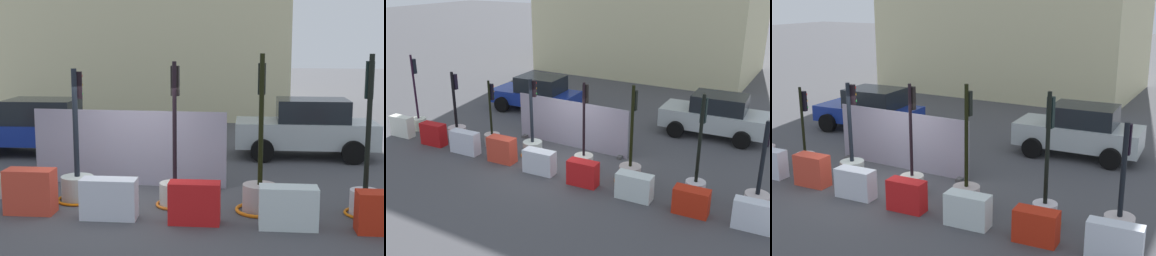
# 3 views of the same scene
# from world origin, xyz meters

# --- Properties ---
(ground_plane) EXTENTS (120.00, 120.00, 0.00)m
(ground_plane) POSITION_xyz_m (0.00, 0.00, 0.00)
(ground_plane) COLOR #46464A
(traffic_light_2) EXTENTS (0.60, 0.60, 2.57)m
(traffic_light_2) POSITION_xyz_m (-3.00, 0.21, 0.47)
(traffic_light_2) COLOR beige
(traffic_light_2) RESTS_ON ground_plane
(traffic_light_3) EXTENTS (0.91, 0.91, 2.88)m
(traffic_light_3) POSITION_xyz_m (-1.05, 0.16, 0.48)
(traffic_light_3) COLOR silver
(traffic_light_3) RESTS_ON ground_plane
(traffic_light_4) EXTENTS (0.82, 0.82, 3.04)m
(traffic_light_4) POSITION_xyz_m (1.11, 0.13, 0.46)
(traffic_light_4) COLOR silver
(traffic_light_4) RESTS_ON ground_plane
(traffic_light_5) EXTENTS (1.00, 1.00, 3.21)m
(traffic_light_5) POSITION_xyz_m (2.90, -0.01, 0.45)
(traffic_light_5) COLOR #BAA9A6
(traffic_light_5) RESTS_ON ground_plane
(traffic_light_6) EXTENTS (0.81, 0.81, 3.21)m
(traffic_light_6) POSITION_xyz_m (4.99, 0.09, 0.58)
(traffic_light_6) COLOR silver
(traffic_light_6) RESTS_ON ground_plane
(traffic_light_7) EXTENTS (0.90, 0.90, 2.70)m
(traffic_light_7) POSITION_xyz_m (6.72, 0.13, 0.45)
(traffic_light_7) COLOR beige
(traffic_light_7) RESTS_ON ground_plane
(construction_barrier_3) EXTENTS (1.01, 0.53, 0.91)m
(construction_barrier_3) POSITION_xyz_m (-1.68, -0.81, 0.45)
(construction_barrier_3) COLOR #D6402D
(construction_barrier_3) RESTS_ON ground_plane
(construction_barrier_4) EXTENTS (1.12, 0.50, 0.80)m
(construction_barrier_4) POSITION_xyz_m (-0.01, -0.90, 0.40)
(construction_barrier_4) COLOR silver
(construction_barrier_4) RESTS_ON ground_plane
(construction_barrier_5) EXTENTS (1.00, 0.48, 0.81)m
(construction_barrier_5) POSITION_xyz_m (1.69, -0.94, 0.41)
(construction_barrier_5) COLOR red
(construction_barrier_5) RESTS_ON ground_plane
(construction_barrier_6) EXTENTS (1.11, 0.52, 0.80)m
(construction_barrier_6) POSITION_xyz_m (3.45, -0.95, 0.40)
(construction_barrier_6) COLOR silver
(construction_barrier_6) RESTS_ON ground_plane
(construction_barrier_7) EXTENTS (1.01, 0.51, 0.76)m
(construction_barrier_7) POSITION_xyz_m (5.16, -0.94, 0.38)
(construction_barrier_7) COLOR red
(construction_barrier_7) RESTS_ON ground_plane
(construction_barrier_8) EXTENTS (1.16, 0.44, 0.83)m
(construction_barrier_8) POSITION_xyz_m (6.86, -0.91, 0.41)
(construction_barrier_8) COLOR silver
(construction_barrier_8) RESTS_ON ground_plane
(car_silver_hatchback) EXTENTS (4.21, 2.24, 1.75)m
(car_silver_hatchback) POSITION_xyz_m (4.13, 5.59, 0.87)
(car_silver_hatchback) COLOR #B1BCBD
(car_silver_hatchback) RESTS_ON ground_plane
(car_blue_estate) EXTENTS (4.27, 2.43, 1.70)m
(car_blue_estate) POSITION_xyz_m (-4.10, 4.79, 0.85)
(car_blue_estate) COLOR navy
(car_blue_estate) RESTS_ON ground_plane
(site_fence_panel) EXTENTS (4.72, 0.50, 1.82)m
(site_fence_panel) POSITION_xyz_m (-0.29, 1.63, 0.87)
(site_fence_panel) COLOR #9B94A8
(site_fence_panel) RESTS_ON ground_plane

